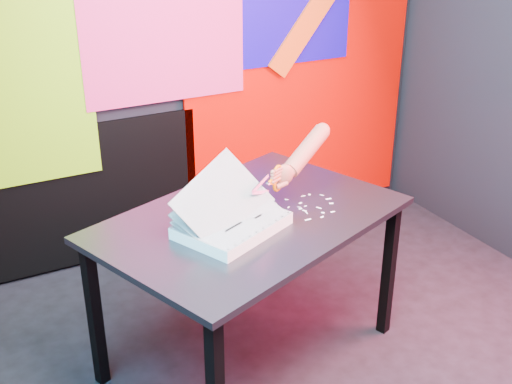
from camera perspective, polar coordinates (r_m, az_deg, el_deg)
room at (r=2.52m, az=9.06°, el=9.10°), size 3.01×3.01×2.71m
backdrop at (r=3.88m, az=-3.51°, el=8.86°), size 2.88×0.05×2.08m
work_table at (r=2.84m, az=-0.55°, el=-3.60°), size 1.53×1.27×0.75m
printout_stack at (r=2.67m, az=-2.16°, el=-2.87°), size 0.53×0.46×0.32m
scissors at (r=2.82m, az=1.76°, el=1.12°), size 0.20×0.10×0.13m
hand_forearm at (r=2.96m, az=4.19°, el=3.39°), size 0.40×0.22×0.21m
paper_clippings at (r=2.89m, az=4.73°, el=-1.29°), size 0.27×0.24×0.00m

